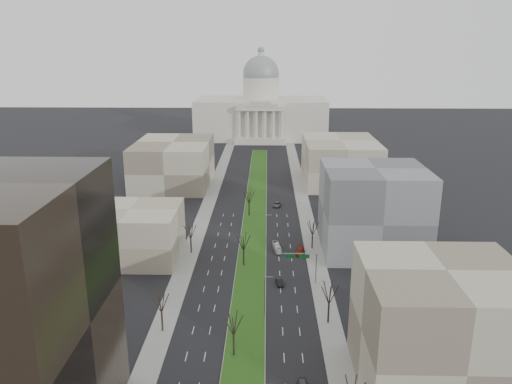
# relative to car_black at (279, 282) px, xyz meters

# --- Properties ---
(ground) EXTENTS (600.00, 600.00, 0.00)m
(ground) POSITION_rel_car_black_xyz_m (-7.30, 50.70, -0.67)
(ground) COLOR black
(ground) RESTS_ON ground
(median) EXTENTS (8.00, 222.03, 0.20)m
(median) POSITION_rel_car_black_xyz_m (-7.30, 49.68, -0.57)
(median) COLOR #999993
(median) RESTS_ON ground
(sidewalk_left) EXTENTS (5.00, 330.00, 0.15)m
(sidewalk_left) POSITION_rel_car_black_xyz_m (-24.80, 25.70, -0.60)
(sidewalk_left) COLOR gray
(sidewalk_left) RESTS_ON ground
(sidewalk_right) EXTENTS (5.00, 330.00, 0.15)m
(sidewalk_right) POSITION_rel_car_black_xyz_m (10.20, 25.70, -0.60)
(sidewalk_right) COLOR gray
(sidewalk_right) RESTS_ON ground
(capitol) EXTENTS (80.00, 46.00, 55.00)m
(capitol) POSITION_rel_car_black_xyz_m (-7.30, 200.28, 15.63)
(capitol) COLOR beige
(capitol) RESTS_ON ground
(building_beige_left) EXTENTS (26.00, 22.00, 14.00)m
(building_beige_left) POSITION_rel_car_black_xyz_m (-40.30, 15.70, 6.33)
(building_beige_left) COLOR tan
(building_beige_left) RESTS_ON ground
(building_tan_right) EXTENTS (26.00, 24.00, 22.00)m
(building_tan_right) POSITION_rel_car_black_xyz_m (25.70, -37.30, 10.33)
(building_tan_right) COLOR gray
(building_tan_right) RESTS_ON ground
(building_grey_right) EXTENTS (28.00, 26.00, 24.00)m
(building_grey_right) POSITION_rel_car_black_xyz_m (26.70, 22.70, 11.33)
(building_grey_right) COLOR slate
(building_grey_right) RESTS_ON ground
(building_far_left) EXTENTS (30.00, 40.00, 18.00)m
(building_far_left) POSITION_rel_car_black_xyz_m (-42.30, 90.70, 8.33)
(building_far_left) COLOR gray
(building_far_left) RESTS_ON ground
(building_far_right) EXTENTS (30.00, 40.00, 18.00)m
(building_far_right) POSITION_rel_car_black_xyz_m (27.70, 95.70, 8.33)
(building_far_right) COLOR tan
(building_far_right) RESTS_ON ground
(tree_left_mid) EXTENTS (5.40, 5.40, 9.72)m
(tree_left_mid) POSITION_rel_car_black_xyz_m (-24.50, -21.30, 6.33)
(tree_left_mid) COLOR black
(tree_left_mid) RESTS_ON ground
(tree_left_far) EXTENTS (5.28, 5.28, 9.50)m
(tree_left_far) POSITION_rel_car_black_xyz_m (-24.50, 18.70, 6.17)
(tree_left_far) COLOR black
(tree_left_far) RESTS_ON ground
(tree_right_mid) EXTENTS (5.52, 5.52, 9.94)m
(tree_right_mid) POSITION_rel_car_black_xyz_m (9.90, -17.30, 6.48)
(tree_right_mid) COLOR black
(tree_right_mid) RESTS_ON ground
(tree_right_far) EXTENTS (5.04, 5.04, 9.07)m
(tree_right_far) POSITION_rel_car_black_xyz_m (9.90, 22.70, 5.86)
(tree_right_far) COLOR black
(tree_right_far) RESTS_ON ground
(tree_median_a) EXTENTS (5.40, 5.40, 9.72)m
(tree_median_a) POSITION_rel_car_black_xyz_m (-9.30, -29.30, 6.33)
(tree_median_a) COLOR black
(tree_median_a) RESTS_ON ground
(tree_median_b) EXTENTS (5.40, 5.40, 9.72)m
(tree_median_b) POSITION_rel_car_black_xyz_m (-9.30, 10.70, 6.33)
(tree_median_b) COLOR black
(tree_median_b) RESTS_ON ground
(tree_median_c) EXTENTS (5.40, 5.40, 9.72)m
(tree_median_c) POSITION_rel_car_black_xyz_m (-9.30, 50.70, 6.33)
(tree_median_c) COLOR black
(tree_median_c) RESTS_ON ground
(streetlamp_median_b) EXTENTS (1.90, 0.20, 9.16)m
(streetlamp_median_b) POSITION_rel_car_black_xyz_m (-3.54, -14.30, 4.14)
(streetlamp_median_b) COLOR gray
(streetlamp_median_b) RESTS_ON ground
(streetlamp_median_c) EXTENTS (1.90, 0.20, 9.16)m
(streetlamp_median_c) POSITION_rel_car_black_xyz_m (-3.54, 25.70, 4.14)
(streetlamp_median_c) COLOR gray
(streetlamp_median_c) RESTS_ON ground
(mast_arm_signs) EXTENTS (9.12, 0.24, 8.09)m
(mast_arm_signs) POSITION_rel_car_black_xyz_m (6.19, 0.72, 5.44)
(mast_arm_signs) COLOR gray
(mast_arm_signs) RESTS_ON ground
(car_black) EXTENTS (2.07, 4.26, 1.34)m
(car_black) POSITION_rel_car_black_xyz_m (0.00, 0.00, 0.00)
(car_black) COLOR black
(car_black) RESTS_ON ground
(car_red) EXTENTS (2.84, 5.75, 1.61)m
(car_red) POSITION_rel_car_black_xyz_m (6.20, 18.86, 0.13)
(car_red) COLOR maroon
(car_red) RESTS_ON ground
(car_grey_far) EXTENTS (3.26, 5.63, 1.48)m
(car_grey_far) POSITION_rel_car_black_xyz_m (0.50, 61.40, 0.07)
(car_grey_far) COLOR #52535A
(car_grey_far) RESTS_ON ground
(box_van) EXTENTS (2.59, 7.16, 1.95)m
(box_van) POSITION_rel_car_black_xyz_m (-0.28, 21.09, 0.30)
(box_van) COLOR silver
(box_van) RESTS_ON ground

